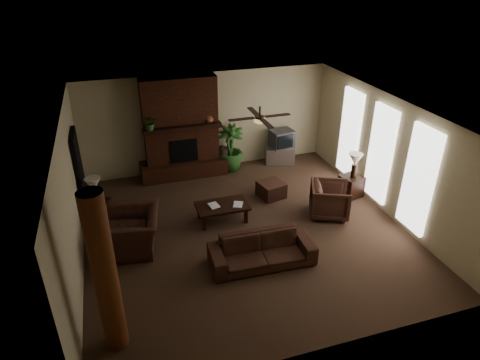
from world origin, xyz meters
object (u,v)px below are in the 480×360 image
object	(u,v)px
armchair_left	(132,225)
armchair_right	(330,198)
log_column	(105,275)
tv_stand	(280,154)
ottoman	(271,190)
floor_vase	(222,156)
floor_plant	(230,157)
sofa	(262,246)
coffee_table	(222,207)
side_table_left	(99,213)
lamp_left	(94,186)
side_table_right	(351,186)
lamp_right	(355,161)

from	to	relation	value
armchair_left	armchair_right	distance (m)	4.59
log_column	tv_stand	size ratio (longest dim) A/B	3.29
ottoman	floor_vase	xyz separation A→B (m)	(-0.79, 1.87, 0.23)
floor_vase	floor_plant	distance (m)	0.24
sofa	armchair_left	bearing A→B (deg)	153.86
sofa	ottoman	distance (m)	2.73
armchair_left	coffee_table	world-z (taller)	armchair_left
log_column	side_table_left	bearing A→B (deg)	93.08
ottoman	tv_stand	xyz separation A→B (m)	(1.00, 1.87, 0.05)
lamp_left	side_table_right	xyz separation A→B (m)	(6.26, -0.56, -0.73)
sofa	lamp_right	xyz separation A→B (m)	(3.15, 1.87, 0.59)
side_table_left	side_table_right	bearing A→B (deg)	-5.48
lamp_left	ottoman	bearing A→B (deg)	0.11
coffee_table	ottoman	world-z (taller)	coffee_table
armchair_left	tv_stand	bearing A→B (deg)	132.70
coffee_table	lamp_right	xyz separation A→B (m)	(3.50, 0.13, 0.63)
lamp_left	floor_vase	bearing A→B (deg)	28.37
side_table_left	side_table_right	size ratio (longest dim) A/B	1.00
ottoman	lamp_right	world-z (taller)	lamp_right
ottoman	tv_stand	size ratio (longest dim) A/B	0.71
side_table_left	sofa	bearing A→B (deg)	-38.76
armchair_left	floor_vase	xyz separation A→B (m)	(2.78, 3.02, -0.12)
coffee_table	floor_plant	bearing A→B (deg)	69.88
tv_stand	side_table_right	size ratio (longest dim) A/B	1.55
coffee_table	floor_vase	xyz separation A→B (m)	(0.72, 2.60, 0.06)
ottoman	side_table_left	xyz separation A→B (m)	(-4.27, 0.04, 0.08)
armchair_left	side_table_left	bearing A→B (deg)	-140.35
floor_plant	lamp_left	distance (m)	4.21
armchair_right	tv_stand	world-z (taller)	armchair_right
lamp_left	side_table_left	bearing A→B (deg)	90.00
armchair_right	tv_stand	bearing A→B (deg)	23.72
coffee_table	side_table_right	world-z (taller)	side_table_right
lamp_right	floor_vase	bearing A→B (deg)	138.48
armchair_right	lamp_left	bearing A→B (deg)	100.43
log_column	armchair_right	size ratio (longest dim) A/B	3.10
lamp_right	coffee_table	bearing A→B (deg)	-177.86
lamp_right	armchair_right	bearing A→B (deg)	-147.10
floor_plant	side_table_right	xyz separation A→B (m)	(2.55, -2.44, -0.10)
sofa	ottoman	xyz separation A→B (m)	(1.16, 2.47, -0.21)
log_column	floor_plant	size ratio (longest dim) A/B	2.11
lamp_right	tv_stand	bearing A→B (deg)	112.03
floor_plant	lamp_left	bearing A→B (deg)	-153.18
ottoman	floor_vase	bearing A→B (deg)	112.97
tv_stand	floor_plant	xyz separation A→B (m)	(-1.55, 0.00, 0.12)
log_column	coffee_table	xyz separation A→B (m)	(2.56, 2.95, -1.03)
ottoman	lamp_right	size ratio (longest dim) A/B	0.92
floor_vase	floor_plant	bearing A→B (deg)	0.00
armchair_left	tv_stand	distance (m)	5.49
floor_plant	side_table_left	world-z (taller)	floor_plant
armchair_right	log_column	bearing A→B (deg)	139.21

